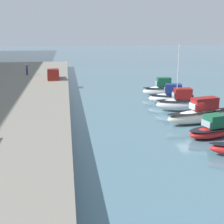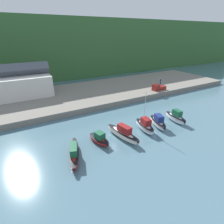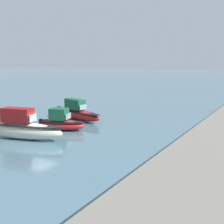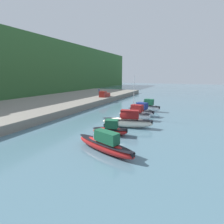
% 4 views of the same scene
% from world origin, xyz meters
% --- Properties ---
extents(ground_plane, '(320.00, 320.00, 0.00)m').
position_xyz_m(ground_plane, '(0.00, 0.00, 0.00)').
color(ground_plane, slate).
extents(moored_boat_0, '(3.97, 8.35, 2.41)m').
position_xyz_m(moored_boat_0, '(-9.07, -2.24, 0.87)').
color(moored_boat_0, red).
rests_on(moored_boat_0, ground_plane).
extents(moored_boat_1, '(3.05, 5.30, 2.22)m').
position_xyz_m(moored_boat_1, '(-3.81, -0.44, 0.79)').
color(moored_boat_1, red).
rests_on(moored_boat_1, ground_plane).
extents(moored_boat_2, '(3.31, 8.44, 2.83)m').
position_xyz_m(moored_boat_2, '(0.75, -1.34, 1.05)').
color(moored_boat_2, white).
rests_on(moored_boat_2, ground_plane).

